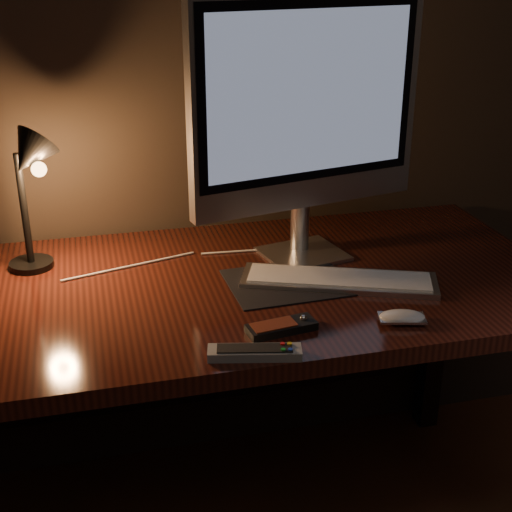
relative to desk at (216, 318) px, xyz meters
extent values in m
cube|color=#36120C|center=(0.00, -0.07, 0.11)|extent=(1.60, 0.75, 0.04)
cube|color=black|center=(0.75, 0.25, -0.27)|extent=(0.06, 0.06, 0.71)
cube|color=black|center=(0.00, 0.27, -0.17)|extent=(1.48, 0.02, 0.51)
cube|color=silver|center=(0.23, 0.04, 0.13)|extent=(0.22, 0.21, 0.01)
cylinder|color=silver|center=(0.23, 0.07, 0.20)|extent=(0.06, 0.06, 0.13)
cube|color=silver|center=(0.23, 0.03, 0.51)|extent=(0.58, 0.16, 0.48)
cube|color=black|center=(0.23, 0.01, 0.54)|extent=(0.54, 0.12, 0.41)
cube|color=#909FC4|center=(0.23, 0.01, 0.54)|extent=(0.50, 0.11, 0.36)
cube|color=silver|center=(0.27, -0.14, 0.14)|extent=(0.46, 0.28, 0.02)
cube|color=black|center=(0.15, -0.11, 0.13)|extent=(0.28, 0.23, 0.00)
ellipsoid|color=white|center=(0.33, -0.35, 0.14)|extent=(0.10, 0.07, 0.02)
cube|color=black|center=(0.07, -0.32, 0.14)|extent=(0.15, 0.07, 0.02)
cube|color=maroon|center=(0.07, -0.32, 0.15)|extent=(0.09, 0.06, 0.00)
sphere|color=silver|center=(0.07, -0.32, 0.15)|extent=(0.02, 0.02, 0.02)
cube|color=gray|center=(0.00, -0.41, 0.14)|extent=(0.18, 0.08, 0.02)
cube|color=black|center=(0.00, -0.41, 0.15)|extent=(0.15, 0.06, 0.00)
cylinder|color=red|center=(0.00, -0.41, 0.15)|extent=(0.01, 0.01, 0.00)
cylinder|color=#0C8C19|center=(0.00, -0.41, 0.15)|extent=(0.01, 0.01, 0.00)
cylinder|color=gold|center=(0.00, -0.41, 0.15)|extent=(0.01, 0.01, 0.00)
cylinder|color=#1433BF|center=(0.00, -0.41, 0.15)|extent=(0.01, 0.01, 0.00)
cylinder|color=black|center=(-0.43, 0.13, 0.14)|extent=(0.14, 0.14, 0.02)
cylinder|color=black|center=(-0.43, 0.13, 0.28)|extent=(0.02, 0.02, 0.27)
cone|color=black|center=(-0.40, 0.09, 0.42)|extent=(0.17, 0.16, 0.14)
sphere|color=#FFB266|center=(-0.38, 0.07, 0.39)|extent=(0.03, 0.03, 0.03)
cylinder|color=white|center=(-0.03, 0.07, 0.13)|extent=(0.65, 0.05, 0.01)
camera|label=1|loc=(-0.28, -1.53, 0.83)|focal=50.00mm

